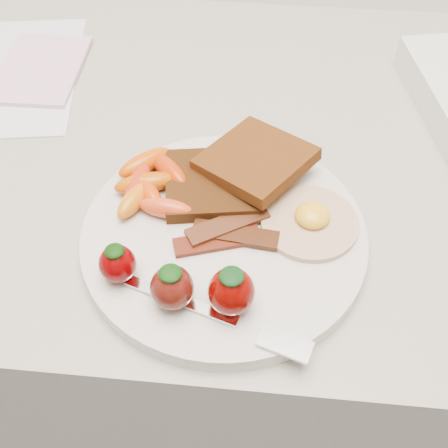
{
  "coord_description": "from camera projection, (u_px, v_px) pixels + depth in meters",
  "views": [
    {
      "loc": [
        0.03,
        1.21,
        1.33
      ],
      "look_at": [
        0.0,
        1.55,
        0.93
      ],
      "focal_mm": 45.0,
      "sensor_mm": 36.0,
      "label": 1
    }
  ],
  "objects": [
    {
      "name": "bacon_strips",
      "position": [
        227.0,
        233.0,
        0.52
      ],
      "size": [
        0.1,
        0.07,
        0.01
      ],
      "color": "#380909",
      "rests_on": "plate"
    },
    {
      "name": "plate",
      "position": [
        224.0,
        237.0,
        0.54
      ],
      "size": [
        0.27,
        0.27,
        0.02
      ],
      "primitive_type": "cylinder",
      "color": "beige",
      "rests_on": "counter"
    },
    {
      "name": "notepad",
      "position": [
        40.0,
        69.0,
        0.72
      ],
      "size": [
        0.1,
        0.15,
        0.01
      ],
      "primitive_type": "cube",
      "rotation": [
        0.0,
        0.0,
        0.02
      ],
      "color": "#EBB3C6",
      "rests_on": "paper_sheet"
    },
    {
      "name": "baby_carrots",
      "position": [
        149.0,
        184.0,
        0.55
      ],
      "size": [
        0.09,
        0.11,
        0.02
      ],
      "color": "#BE5003",
      "rests_on": "plate"
    },
    {
      "name": "toast_lower",
      "position": [
        211.0,
        183.0,
        0.56
      ],
      "size": [
        0.1,
        0.1,
        0.01
      ],
      "primitive_type": "cube",
      "rotation": [
        0.0,
        0.0,
        0.16
      ],
      "color": "black",
      "rests_on": "plate"
    },
    {
      "name": "fried_egg",
      "position": [
        310.0,
        220.0,
        0.53
      ],
      "size": [
        0.12,
        0.12,
        0.02
      ],
      "color": "#F0E5C5",
      "rests_on": "plate"
    },
    {
      "name": "counter",
      "position": [
        231.0,
        332.0,
        0.99
      ],
      "size": [
        2.0,
        0.6,
        0.9
      ],
      "primitive_type": "cube",
      "color": "gray",
      "rests_on": "ground"
    },
    {
      "name": "fork",
      "position": [
        227.0,
        319.0,
        0.46
      ],
      "size": [
        0.17,
        0.07,
        0.0
      ],
      "color": "white",
      "rests_on": "plate"
    },
    {
      "name": "paper_sheet",
      "position": [
        3.0,
        74.0,
        0.72
      ],
      "size": [
        0.23,
        0.28,
        0.0
      ],
      "primitive_type": "cube",
      "rotation": [
        0.0,
        0.0,
        0.16
      ],
      "color": "white",
      "rests_on": "counter"
    },
    {
      "name": "strawberries",
      "position": [
        183.0,
        283.0,
        0.47
      ],
      "size": [
        0.14,
        0.06,
        0.05
      ],
      "color": "#5C0001",
      "rests_on": "plate"
    },
    {
      "name": "toast_upper",
      "position": [
        256.0,
        160.0,
        0.56
      ],
      "size": [
        0.13,
        0.13,
        0.02
      ],
      "primitive_type": "cube",
      "rotation": [
        0.0,
        -0.1,
        -0.63
      ],
      "color": "#432308",
      "rests_on": "toast_lower"
    }
  ]
}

